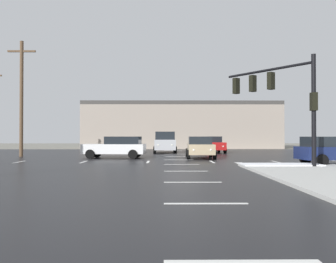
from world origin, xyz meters
TOP-DOWN VIEW (x-y plane):
  - ground_plane at (0.00, 0.00)m, footprint 120.00×120.00m
  - road_asphalt at (0.00, 0.00)m, footprint 44.00×44.00m
  - snow_strip_curbside at (5.00, -4.00)m, footprint 4.00×1.60m
  - lane_markings at (1.20, -1.38)m, footprint 36.15×36.15m
  - traffic_signal_mast at (5.27, -3.20)m, footprint 3.57×4.77m
  - strip_building_background at (1.34, 27.62)m, footprint 26.15×8.00m
  - suv_silver at (-0.92, 12.43)m, footprint 2.20×4.85m
  - sedan_white at (-4.48, 3.94)m, footprint 4.64×2.30m
  - sedan_tan at (1.65, 4.12)m, footprint 2.14×4.59m
  - sedan_red at (3.68, 12.61)m, footprint 2.18×4.60m
  - utility_pole_far at (-12.25, 6.03)m, footprint 2.20×0.28m

SIDE VIEW (x-z plane):
  - ground_plane at x=0.00m, z-range 0.00..0.00m
  - road_asphalt at x=0.00m, z-range 0.00..0.02m
  - lane_markings at x=1.20m, z-range 0.02..0.03m
  - snow_strip_curbside at x=5.00m, z-range 0.14..0.20m
  - sedan_white at x=-4.48m, z-range 0.06..1.64m
  - sedan_tan at x=1.65m, z-range 0.06..1.64m
  - sedan_red at x=3.68m, z-range 0.06..1.64m
  - suv_silver at x=-0.92m, z-range 0.08..2.11m
  - strip_building_background at x=1.34m, z-range 0.00..6.20m
  - traffic_signal_mast at x=5.27m, z-range 1.23..6.80m
  - utility_pole_far at x=-12.25m, z-range 0.21..9.35m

